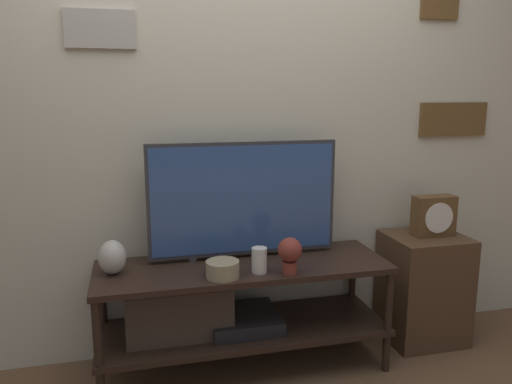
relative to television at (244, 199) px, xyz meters
name	(u,v)px	position (x,y,z in m)	size (l,w,h in m)	color
wall_back	(230,106)	(-0.03, 0.19, 0.47)	(6.40, 0.08, 2.70)	beige
media_console	(218,305)	(-0.16, -0.11, -0.52)	(1.48, 0.49, 0.57)	black
television	(244,199)	(0.00, 0.00, 0.00)	(0.99, 0.05, 0.61)	#333338
vase_urn_stoneware	(112,257)	(-0.66, -0.09, -0.23)	(0.13, 0.14, 0.17)	beige
vase_wide_bowl	(223,269)	(-0.16, -0.26, -0.27)	(0.16, 0.16, 0.08)	tan
candle_jar	(259,260)	(0.02, -0.24, -0.25)	(0.07, 0.07, 0.12)	silver
decorative_bust	(290,253)	(0.16, -0.29, -0.21)	(0.12, 0.12, 0.18)	brown
side_table	(423,288)	(1.05, -0.05, -0.57)	(0.43, 0.39, 0.63)	#513823
mantel_clock	(434,216)	(1.09, -0.05, -0.14)	(0.24, 0.11, 0.23)	brown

